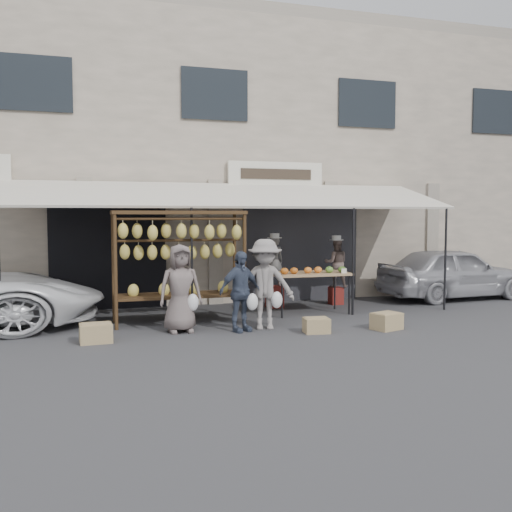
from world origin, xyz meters
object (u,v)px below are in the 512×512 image
(banana_rack, at_px, (179,245))
(vendor_right, at_px, (336,263))
(produce_table, at_px, (310,274))
(crate_near_b, at_px, (387,321))
(customer_right, at_px, (265,284))
(customer_mid, at_px, (240,291))
(crate_far, at_px, (96,333))
(crate_near_a, at_px, (316,325))
(customer_left, at_px, (180,288))
(vendor_left, at_px, (275,261))
(sedan, at_px, (453,273))

(banana_rack, distance_m, vendor_right, 4.24)
(produce_table, distance_m, crate_near_b, 2.27)
(customer_right, distance_m, crate_near_b, 2.40)
(customer_mid, bearing_deg, crate_far, 164.52)
(customer_right, distance_m, crate_near_a, 1.24)
(banana_rack, xyz_separation_m, crate_near_b, (3.62, -1.77, -1.41))
(customer_left, relative_size, crate_near_b, 3.11)
(banana_rack, relative_size, customer_mid, 1.74)
(customer_right, relative_size, crate_near_b, 3.27)
(customer_mid, height_order, crate_far, customer_mid)
(banana_rack, bearing_deg, vendor_left, 27.81)
(customer_left, xyz_separation_m, crate_near_a, (2.37, -0.77, -0.67))
(vendor_left, distance_m, vendor_right, 1.57)
(produce_table, xyz_separation_m, sedan, (4.36, 1.01, -0.20))
(vendor_left, bearing_deg, vendor_right, -177.52)
(customer_left, distance_m, customer_mid, 1.10)
(vendor_right, relative_size, customer_left, 0.72)
(produce_table, bearing_deg, customer_mid, -144.39)
(vendor_right, distance_m, crate_near_b, 3.21)
(vendor_left, relative_size, vendor_right, 0.98)
(crate_near_a, distance_m, sedan, 5.84)
(customer_right, bearing_deg, customer_left, -171.07)
(crate_near_b, distance_m, crate_far, 5.28)
(produce_table, xyz_separation_m, crate_far, (-4.54, -1.59, -0.71))
(crate_near_b, height_order, sedan, sedan)
(produce_table, distance_m, crate_near_a, 2.17)
(vendor_left, bearing_deg, produce_table, 116.54)
(vendor_left, distance_m, crate_far, 4.92)
(produce_table, xyz_separation_m, customer_left, (-3.03, -1.16, -0.06))
(customer_mid, xyz_separation_m, crate_near_a, (1.31, -0.52, -0.61))
(vendor_right, height_order, customer_right, customer_right)
(customer_mid, distance_m, crate_near_b, 2.82)
(banana_rack, distance_m, vendor_left, 2.78)
(crate_far, xyz_separation_m, sedan, (8.90, 2.60, 0.51))
(customer_left, height_order, crate_near_b, customer_left)
(crate_near_a, distance_m, crate_near_b, 1.39)
(customer_right, distance_m, crate_far, 3.18)
(banana_rack, xyz_separation_m, vendor_right, (4.00, 1.30, -0.57))
(produce_table, height_order, vendor_left, vendor_left)
(customer_mid, relative_size, customer_right, 0.88)
(crate_near_b, bearing_deg, sedan, 39.89)
(customer_left, xyz_separation_m, crate_near_b, (3.76, -0.87, -0.65))
(sedan, bearing_deg, vendor_right, 85.81)
(produce_table, distance_m, customer_right, 1.95)
(vendor_right, xyz_separation_m, crate_near_b, (-0.37, -3.07, -0.84))
(customer_mid, bearing_deg, customer_right, -8.19)
(vendor_left, height_order, vendor_right, vendor_left)
(customer_right, bearing_deg, crate_far, -160.37)
(banana_rack, height_order, vendor_left, banana_rack)
(vendor_left, xyz_separation_m, crate_far, (-4.06, -2.62, -0.92))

